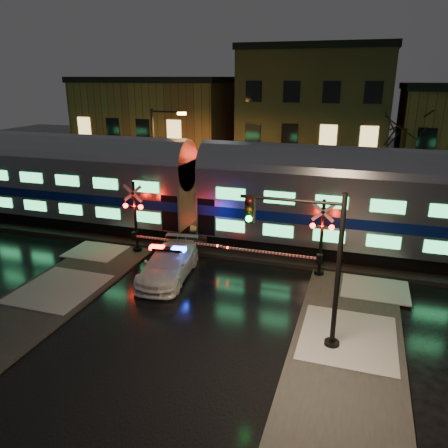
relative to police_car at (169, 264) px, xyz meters
The scene contains 12 objects.
ground 2.36m from the police_car, ahead, with size 120.00×120.00×0.00m, color black.
ballast 5.59m from the police_car, 66.23° to the left, with size 90.00×4.20×0.24m, color black.
sidewalk_left 7.32m from the police_car, 125.76° to the right, with size 4.00×20.00×0.12m, color #2D2D2D.
sidewalk_right 10.58m from the police_car, 34.10° to the right, with size 4.00×20.00×0.12m, color #2D2D2D.
building_left 24.85m from the police_car, 115.98° to the left, with size 14.00×10.00×9.00m, color brown.
building_mid 23.51m from the police_car, 79.37° to the left, with size 12.00×11.00×11.50m, color brown.
train 5.74m from the police_car, 94.66° to the left, with size 51.00×3.12×5.92m.
police_car is the anchor object (origin of this frame).
crossing_signal_right 7.16m from the police_car, 19.61° to the left, with size 5.61×0.65×3.97m.
crossing_signal_left 3.76m from the police_car, 138.90° to the left, with size 5.81×0.66×4.11m.
traffic_light 8.47m from the police_car, 26.70° to the right, with size 3.81×0.69×5.89m.
streetlight 10.90m from the police_car, 118.15° to the left, with size 2.51×0.26×7.49m.
Camera 1 is at (6.41, -17.99, 9.45)m, focal length 35.00 mm.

